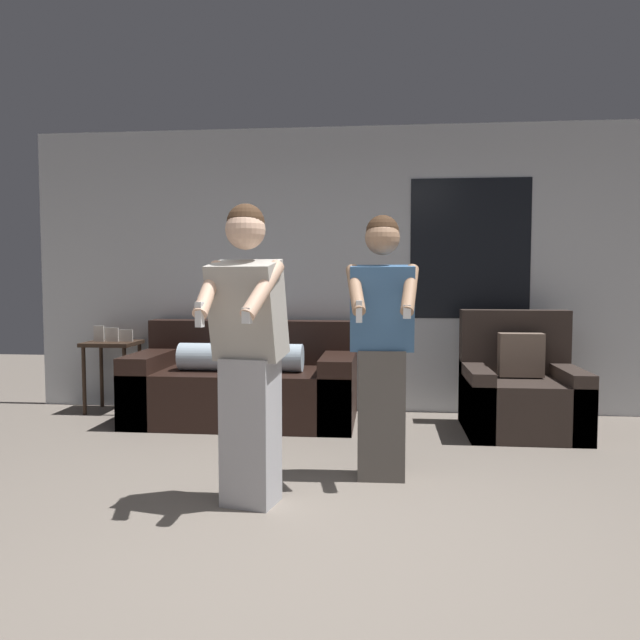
{
  "coord_description": "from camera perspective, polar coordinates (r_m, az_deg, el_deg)",
  "views": [
    {
      "loc": [
        0.35,
        -2.81,
        1.28
      ],
      "look_at": [
        -0.02,
        0.87,
        1.03
      ],
      "focal_mm": 35.0,
      "sensor_mm": 36.0,
      "label": 1
    }
  ],
  "objects": [
    {
      "name": "ground_plane",
      "position": [
        3.11,
        -1.3,
        -20.41
      ],
      "size": [
        14.0,
        14.0,
        0.0
      ],
      "primitive_type": "plane",
      "color": "slate"
    },
    {
      "name": "side_table",
      "position": [
        6.29,
        -18.46,
        -2.84
      ],
      "size": [
        0.48,
        0.44,
        0.82
      ],
      "color": "#332319",
      "rests_on": "ground_plane"
    },
    {
      "name": "couch",
      "position": [
        5.66,
        -6.86,
        -5.94
      ],
      "size": [
        1.97,
        0.99,
        0.88
      ],
      "color": "black",
      "rests_on": "ground_plane"
    },
    {
      "name": "person_left",
      "position": [
        3.48,
        -6.59,
        -2.91
      ],
      "size": [
        0.46,
        0.55,
        1.68
      ],
      "color": "#B2B2B7",
      "rests_on": "ground_plane"
    },
    {
      "name": "armchair",
      "position": [
        5.47,
        17.85,
        -6.34
      ],
      "size": [
        0.92,
        0.89,
        1.0
      ],
      "color": "#332823",
      "rests_on": "ground_plane"
    },
    {
      "name": "person_right",
      "position": [
        3.96,
        5.66,
        -2.29
      ],
      "size": [
        0.46,
        0.47,
        1.67
      ],
      "color": "#56514C",
      "rests_on": "ground_plane"
    },
    {
      "name": "wall_back",
      "position": [
        5.98,
        2.64,
        4.58
      ],
      "size": [
        6.12,
        0.07,
        2.7
      ],
      "color": "silver",
      "rests_on": "ground_plane"
    }
  ]
}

